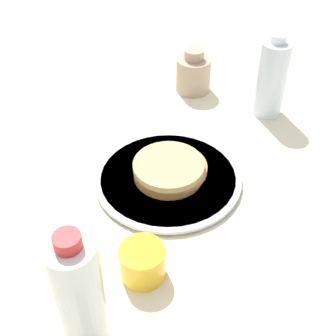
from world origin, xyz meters
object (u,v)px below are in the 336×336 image
(juice_glass, at_px, (142,262))
(water_bottle_near, at_px, (272,78))
(cream_jug, at_px, (193,73))
(pancake_stack, at_px, (169,169))
(plate, at_px, (168,178))
(water_bottle_mid, at_px, (80,298))

(juice_glass, relative_size, water_bottle_near, 0.38)
(juice_glass, xyz_separation_m, cream_jug, (-0.33, 0.45, 0.02))
(pancake_stack, relative_size, water_bottle_near, 0.75)
(plate, relative_size, cream_jug, 2.65)
(water_bottle_mid, bearing_deg, plate, 117.74)
(pancake_stack, height_order, cream_jug, cream_jug)
(pancake_stack, xyz_separation_m, water_bottle_near, (-0.02, 0.33, 0.06))
(water_bottle_near, bearing_deg, water_bottle_mid, -74.63)
(plate, xyz_separation_m, pancake_stack, (0.00, 0.00, 0.03))
(plate, bearing_deg, cream_jug, 125.87)
(plate, relative_size, juice_glass, 3.91)
(plate, xyz_separation_m, water_bottle_mid, (0.16, -0.31, 0.10))
(plate, distance_m, juice_glass, 0.22)
(juice_glass, xyz_separation_m, water_bottle_near, (-0.14, 0.51, 0.06))
(plate, bearing_deg, water_bottle_near, 92.12)
(pancake_stack, distance_m, water_bottle_near, 0.33)
(plate, height_order, water_bottle_mid, water_bottle_mid)
(cream_jug, bearing_deg, juice_glass, -54.09)
(pancake_stack, bearing_deg, juice_glass, -54.82)
(pancake_stack, relative_size, cream_jug, 1.34)
(plate, bearing_deg, water_bottle_mid, -62.26)
(cream_jug, bearing_deg, water_bottle_mid, -58.27)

